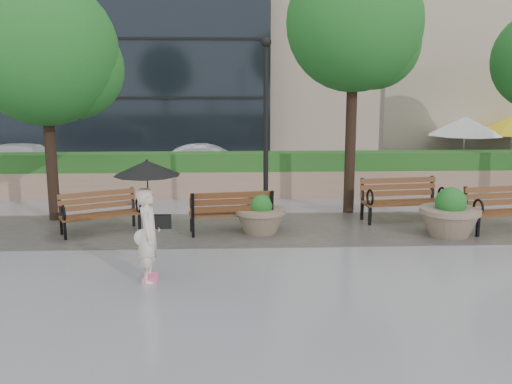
{
  "coord_description": "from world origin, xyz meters",
  "views": [
    {
      "loc": [
        -0.88,
        -10.21,
        3.49
      ],
      "look_at": [
        -0.34,
        2.0,
        1.1
      ],
      "focal_mm": 40.0,
      "sensor_mm": 36.0,
      "label": 1
    }
  ],
  "objects_px": {
    "lamppost": "(266,145)",
    "car_right": "(209,162)",
    "pedestrian": "(148,209)",
    "bench_4": "(507,219)",
    "planter_right": "(450,217)",
    "bench_3": "(402,209)",
    "car_left": "(31,163)",
    "bench_1": "(101,221)",
    "bench_2": "(231,220)",
    "planter_left": "(260,217)"
  },
  "relations": [
    {
      "from": "bench_2",
      "to": "planter_right",
      "type": "xyz_separation_m",
      "value": [
        4.97,
        -0.5,
        0.14
      ]
    },
    {
      "from": "planter_left",
      "to": "pedestrian",
      "type": "xyz_separation_m",
      "value": [
        -2.12,
        -3.11,
        0.91
      ]
    },
    {
      "from": "car_left",
      "to": "bench_3",
      "type": "bearing_deg",
      "value": -116.57
    },
    {
      "from": "planter_left",
      "to": "car_right",
      "type": "bearing_deg",
      "value": 100.77
    },
    {
      "from": "bench_4",
      "to": "car_left",
      "type": "xyz_separation_m",
      "value": [
        -13.48,
        7.39,
        0.35
      ]
    },
    {
      "from": "planter_left",
      "to": "planter_right",
      "type": "relative_size",
      "value": 0.88
    },
    {
      "from": "pedestrian",
      "to": "car_right",
      "type": "bearing_deg",
      "value": -2.23
    },
    {
      "from": "bench_1",
      "to": "bench_3",
      "type": "bearing_deg",
      "value": -18.5
    },
    {
      "from": "planter_right",
      "to": "car_right",
      "type": "distance_m",
      "value": 10.0
    },
    {
      "from": "planter_right",
      "to": "pedestrian",
      "type": "relative_size",
      "value": 0.63
    },
    {
      "from": "bench_4",
      "to": "planter_left",
      "type": "xyz_separation_m",
      "value": [
        -5.79,
        0.15,
        0.08
      ]
    },
    {
      "from": "bench_4",
      "to": "lamppost",
      "type": "distance_m",
      "value": 5.92
    },
    {
      "from": "planter_right",
      "to": "lamppost",
      "type": "bearing_deg",
      "value": 164.25
    },
    {
      "from": "planter_right",
      "to": "car_left",
      "type": "xyz_separation_m",
      "value": [
        -11.98,
        7.73,
        0.22
      ]
    },
    {
      "from": "bench_2",
      "to": "lamppost",
      "type": "distance_m",
      "value": 2.0
    },
    {
      "from": "bench_4",
      "to": "car_right",
      "type": "relative_size",
      "value": 0.56
    },
    {
      "from": "bench_1",
      "to": "bench_2",
      "type": "relative_size",
      "value": 0.96
    },
    {
      "from": "bench_2",
      "to": "bench_3",
      "type": "xyz_separation_m",
      "value": [
        4.3,
        0.96,
        0.01
      ]
    },
    {
      "from": "planter_right",
      "to": "car_right",
      "type": "xyz_separation_m",
      "value": [
        -5.75,
        8.18,
        0.16
      ]
    },
    {
      "from": "planter_left",
      "to": "planter_right",
      "type": "bearing_deg",
      "value": -6.46
    },
    {
      "from": "bench_2",
      "to": "lamppost",
      "type": "xyz_separation_m",
      "value": [
        0.85,
        0.66,
        1.69
      ]
    },
    {
      "from": "bench_1",
      "to": "pedestrian",
      "type": "xyz_separation_m",
      "value": [
        1.59,
        -3.25,
        1.02
      ]
    },
    {
      "from": "planter_left",
      "to": "car_left",
      "type": "height_order",
      "value": "car_left"
    },
    {
      "from": "bench_1",
      "to": "planter_right",
      "type": "relative_size",
      "value": 1.4
    },
    {
      "from": "lamppost",
      "to": "car_right",
      "type": "xyz_separation_m",
      "value": [
        -1.63,
        7.01,
        -1.39
      ]
    },
    {
      "from": "car_left",
      "to": "pedestrian",
      "type": "height_order",
      "value": "pedestrian"
    },
    {
      "from": "bench_4",
      "to": "planter_left",
      "type": "relative_size",
      "value": 1.71
    },
    {
      "from": "bench_3",
      "to": "bench_4",
      "type": "bearing_deg",
      "value": -34.91
    },
    {
      "from": "planter_left",
      "to": "car_left",
      "type": "distance_m",
      "value": 10.57
    },
    {
      "from": "bench_4",
      "to": "planter_right",
      "type": "distance_m",
      "value": 1.54
    },
    {
      "from": "bench_3",
      "to": "car_left",
      "type": "distance_m",
      "value": 12.93
    },
    {
      "from": "car_left",
      "to": "bench_1",
      "type": "bearing_deg",
      "value": -148.32
    },
    {
      "from": "bench_1",
      "to": "car_left",
      "type": "relative_size",
      "value": 0.42
    },
    {
      "from": "bench_2",
      "to": "planter_left",
      "type": "distance_m",
      "value": 0.69
    },
    {
      "from": "bench_4",
      "to": "car_right",
      "type": "bearing_deg",
      "value": 123.89
    },
    {
      "from": "bench_3",
      "to": "planter_right",
      "type": "bearing_deg",
      "value": -72.93
    },
    {
      "from": "lamppost",
      "to": "pedestrian",
      "type": "height_order",
      "value": "lamppost"
    },
    {
      "from": "planter_right",
      "to": "lamppost",
      "type": "distance_m",
      "value": 4.55
    },
    {
      "from": "bench_1",
      "to": "pedestrian",
      "type": "relative_size",
      "value": 0.89
    },
    {
      "from": "bench_4",
      "to": "car_right",
      "type": "distance_m",
      "value": 10.68
    },
    {
      "from": "pedestrian",
      "to": "car_left",
      "type": "bearing_deg",
      "value": 29.54
    },
    {
      "from": "lamppost",
      "to": "bench_3",
      "type": "bearing_deg",
      "value": 5.04
    },
    {
      "from": "bench_2",
      "to": "car_right",
      "type": "distance_m",
      "value": 7.72
    },
    {
      "from": "bench_2",
      "to": "pedestrian",
      "type": "bearing_deg",
      "value": 57.44
    },
    {
      "from": "bench_4",
      "to": "lamppost",
      "type": "xyz_separation_m",
      "value": [
        -5.62,
        0.83,
        1.68
      ]
    },
    {
      "from": "planter_right",
      "to": "pedestrian",
      "type": "bearing_deg",
      "value": -157.75
    },
    {
      "from": "lamppost",
      "to": "bench_2",
      "type": "bearing_deg",
      "value": -142.01
    },
    {
      "from": "planter_left",
      "to": "pedestrian",
      "type": "distance_m",
      "value": 3.87
    },
    {
      "from": "bench_2",
      "to": "planter_left",
      "type": "xyz_separation_m",
      "value": [
        0.68,
        -0.02,
        0.09
      ]
    },
    {
      "from": "car_right",
      "to": "bench_1",
      "type": "bearing_deg",
      "value": 162.35
    }
  ]
}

